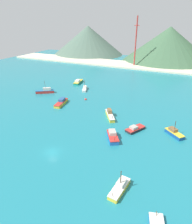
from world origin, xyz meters
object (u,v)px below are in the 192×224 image
fishing_boat_0 (113,136)px  fishing_boat_4 (120,188)px  fishing_boat_3 (61,102)px  radio_tower (136,42)px  fishing_boat_1 (135,129)px  fishing_boat_2 (110,115)px  fishing_boat_5 (78,82)px  fishing_boat_6 (85,89)px  fishing_boat_9 (174,133)px  buoy_0 (86,99)px  fishing_boat_8 (45,91)px

fishing_boat_0 → fishing_boat_4: (9.26, -19.28, -0.17)m
fishing_boat_3 → radio_tower: (7.41, 89.03, 17.73)m
fishing_boat_1 → radio_tower: radio_tower is taller
fishing_boat_2 → fishing_boat_5: 47.92m
fishing_boat_6 → fishing_boat_2: bearing=-45.3°
fishing_boat_0 → radio_tower: bearing=102.6°
fishing_boat_9 → radio_tower: 105.19m
fishing_boat_1 → buoy_0: fishing_boat_1 is taller
fishing_boat_5 → fishing_boat_9: bearing=-32.9°
fishing_boat_0 → fishing_boat_8: size_ratio=0.88×
fishing_boat_1 → buoy_0: size_ratio=7.08×
fishing_boat_3 → fishing_boat_9: bearing=-7.3°
fishing_boat_2 → fishing_boat_4: size_ratio=1.24×
radio_tower → fishing_boat_5: bearing=-106.3°
fishing_boat_2 → fishing_boat_9: (23.98, -3.47, -0.09)m
fishing_boat_2 → fishing_boat_5: size_ratio=0.96×
fishing_boat_1 → fishing_boat_4: size_ratio=1.03×
fishing_boat_2 → radio_tower: 94.99m
fishing_boat_1 → fishing_boat_6: size_ratio=0.94×
buoy_0 → radio_tower: radio_tower is taller
fishing_boat_8 → fishing_boat_3: bearing=-29.7°
fishing_boat_9 → radio_tower: bearing=113.3°
fishing_boat_4 → fishing_boat_5: fishing_boat_4 is taller
fishing_boat_3 → buoy_0: bearing=52.8°
fishing_boat_2 → fishing_boat_4: 37.10m
fishing_boat_0 → fishing_boat_3: (-31.07, 16.96, -0.09)m
fishing_boat_1 → radio_tower: 103.33m
fishing_boat_3 → buoy_0: fishing_boat_3 is taller
fishing_boat_2 → buoy_0: size_ratio=8.53×
fishing_boat_0 → fishing_boat_4: fishing_boat_4 is taller
fishing_boat_2 → buoy_0: bearing=144.6°
fishing_boat_0 → fishing_boat_4: bearing=-64.4°
fishing_boat_4 → fishing_boat_8: bearing=141.1°
fishing_boat_8 → buoy_0: fishing_boat_8 is taller
fishing_boat_0 → fishing_boat_3: bearing=151.4°
fishing_boat_3 → fishing_boat_1: bearing=-13.5°
fishing_boat_4 → fishing_boat_8: fishing_boat_8 is taller
fishing_boat_5 → fishing_boat_8: (-6.32, -22.18, 0.23)m
fishing_boat_1 → fishing_boat_9: (12.35, 2.41, 0.24)m
fishing_boat_3 → fishing_boat_8: bearing=150.3°
fishing_boat_4 → buoy_0: size_ratio=6.89×
fishing_boat_3 → fishing_boat_9: fishing_boat_9 is taller
fishing_boat_4 → fishing_boat_9: bearing=75.0°
fishing_boat_4 → fishing_boat_6: bearing=124.8°
fishing_boat_4 → fishing_boat_6: (-40.51, 58.32, -0.08)m
fishing_boat_0 → fishing_boat_9: (17.27, 10.74, -0.09)m
fishing_boat_5 → fishing_boat_9: fishing_boat_9 is taller
fishing_boat_8 → buoy_0: bearing=1.2°
fishing_boat_2 → fishing_boat_4: bearing=-64.5°
fishing_boat_2 → fishing_boat_9: bearing=-8.2°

